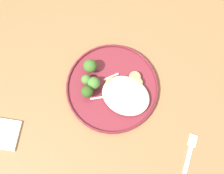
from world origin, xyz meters
The scene contains 18 objects.
ground centered at (0.00, 0.00, 0.00)m, with size 6.00×6.00×0.00m, color #47423D.
wooden_dining_table centered at (0.00, 0.00, 0.66)m, with size 1.40×1.00×0.74m.
dinner_plate centered at (0.05, 0.00, 0.75)m, with size 0.29×0.29×0.02m.
noodle_bed centered at (0.00, 0.01, 0.76)m, with size 0.15×0.12×0.03m.
seared_scallop_large_seared centered at (0.06, -0.01, 0.76)m, with size 0.03×0.03×0.02m.
seared_scallop_right_edge centered at (0.03, 0.04, 0.76)m, with size 0.02×0.02×0.01m.
seared_scallop_rear_pale centered at (-0.03, 0.02, 0.76)m, with size 0.03×0.03×0.01m.
seared_scallop_on_noodles centered at (-0.02, -0.04, 0.76)m, with size 0.03×0.03×0.02m.
seared_scallop_left_edge centered at (-0.02, 0.00, 0.76)m, with size 0.02×0.02×0.02m.
seared_scallop_tilted_round centered at (0.00, -0.06, 0.76)m, with size 0.04×0.04×0.01m.
seared_scallop_center_golden centered at (-0.01, -0.02, 0.76)m, with size 0.02×0.02×0.01m.
broccoli_floret_right_tilted centered at (0.10, 0.02, 0.78)m, with size 0.04×0.04×0.05m.
broccoli_floret_rear_charred centered at (0.13, 0.02, 0.78)m, with size 0.03×0.03×0.04m.
broccoli_floret_left_leaning centered at (0.14, -0.02, 0.78)m, with size 0.04×0.04×0.05m.
broccoli_floret_near_rim centered at (0.11, 0.05, 0.78)m, with size 0.04×0.04×0.05m.
onion_sliver_short_strip centered at (0.08, 0.05, 0.75)m, with size 0.04×0.01×0.00m, color silver.
onion_sliver_long_sliver centered at (0.07, -0.03, 0.75)m, with size 0.05×0.01×0.00m, color silver.
dinner_fork centered at (-0.25, 0.11, 0.74)m, with size 0.04×0.19×0.00m.
Camera 1 is at (-0.04, 0.19, 1.52)m, focal length 41.12 mm.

